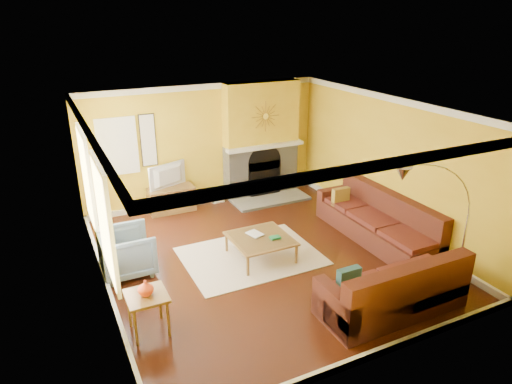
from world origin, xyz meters
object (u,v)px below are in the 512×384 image
sectional_sofa (351,238)px  armchair (127,252)px  coffee_table (261,247)px  media_console (172,199)px  arc_lamp (434,238)px  side_table (148,313)px

sectional_sofa → armchair: (-3.62, 1.31, -0.06)m
coffee_table → armchair: bearing=166.6°
sectional_sofa → media_console: sectional_sofa is taller
coffee_table → arc_lamp: bearing=-57.3°
sectional_sofa → armchair: 3.85m
armchair → side_table: bearing=178.0°
arc_lamp → side_table: bearing=162.1°
media_console → coffee_table: bearing=-72.8°
arc_lamp → sectional_sofa: bearing=95.8°
sectional_sofa → side_table: (-3.68, -0.39, -0.15)m
arc_lamp → media_console: bearing=115.0°
armchair → arc_lamp: arc_lamp is taller
coffee_table → side_table: side_table is taller
media_console → arc_lamp: (2.40, -5.15, 0.89)m
side_table → armchair: bearing=88.0°
sectional_sofa → side_table: size_ratio=6.31×
armchair → coffee_table: bearing=-103.4°
side_table → coffee_table: bearing=26.9°
sectional_sofa → side_table: sectional_sofa is taller
media_console → armchair: 2.61m
coffee_table → arc_lamp: (1.55, -2.41, 0.96)m
armchair → side_table: armchair is taller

